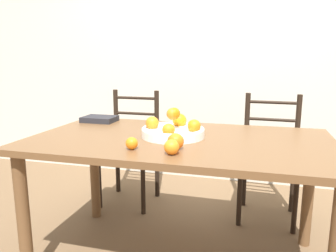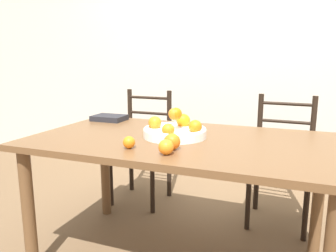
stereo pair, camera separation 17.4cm
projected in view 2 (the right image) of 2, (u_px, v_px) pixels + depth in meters
wall_back at (233, 49)px, 3.10m from camera, size 8.00×0.06×2.60m
dining_table at (181, 155)px, 1.85m from camera, size 1.68×0.95×0.77m
fruit_bowl at (175, 130)px, 1.86m from camera, size 0.36×0.36×0.17m
orange_loose_0 at (129, 142)px, 1.62m from camera, size 0.06×0.06×0.06m
orange_loose_1 at (172, 142)px, 1.59m from camera, size 0.08×0.08×0.08m
orange_loose_2 at (166, 147)px, 1.51m from camera, size 0.07×0.07×0.07m
chair_left at (143, 147)px, 2.80m from camera, size 0.42×0.40×0.94m
chair_right at (282, 162)px, 2.40m from camera, size 0.44×0.42×0.94m
book_stack at (109, 118)px, 2.37m from camera, size 0.23×0.17×0.04m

